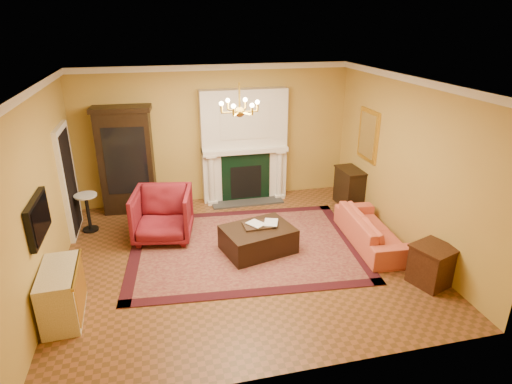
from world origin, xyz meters
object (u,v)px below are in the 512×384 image
object	(u,v)px
commode	(62,293)
console_table	(349,188)
coral_sofa	(373,225)
leather_ottoman	(258,239)
pedestal_table	(88,210)
wingback_armchair	(162,212)
china_cabinet	(127,163)
end_table	(432,266)

from	to	relation	value
commode	console_table	world-z (taller)	console_table
coral_sofa	console_table	distance (m)	1.80
leather_ottoman	commode	bearing A→B (deg)	-173.84
pedestal_table	commode	size ratio (longest dim) A/B	0.75
pedestal_table	coral_sofa	distance (m)	5.42
console_table	wingback_armchair	bearing A→B (deg)	-173.57
console_table	commode	bearing A→B (deg)	-156.74
commode	coral_sofa	distance (m)	5.24
pedestal_table	coral_sofa	size ratio (longest dim) A/B	0.39
china_cabinet	end_table	bearing A→B (deg)	-35.65
pedestal_table	leather_ottoman	world-z (taller)	pedestal_table
china_cabinet	commode	size ratio (longest dim) A/B	2.14
commode	end_table	xyz separation A→B (m)	(5.45, -0.46, -0.07)
china_cabinet	coral_sofa	distance (m)	5.11
console_table	leather_ottoman	distance (m)	2.91
china_cabinet	wingback_armchair	distance (m)	1.70
pedestal_table	commode	bearing A→B (deg)	-90.64
wingback_armchair	pedestal_table	bearing A→B (deg)	165.43
pedestal_table	leather_ottoman	size ratio (longest dim) A/B	0.64
pedestal_table	china_cabinet	bearing A→B (deg)	46.76
console_table	leather_ottoman	world-z (taller)	console_table
end_table	wingback_armchair	bearing A→B (deg)	148.14
coral_sofa	end_table	xyz separation A→B (m)	(0.29, -1.39, -0.08)
console_table	pedestal_table	bearing A→B (deg)	177.27
wingback_armchair	commode	bearing A→B (deg)	-114.86
wingback_armchair	console_table	xyz separation A→B (m)	(4.07, 0.66, -0.13)
china_cabinet	leather_ottoman	world-z (taller)	china_cabinet
china_cabinet	console_table	xyz separation A→B (m)	(4.71, -0.82, -0.68)
pedestal_table	console_table	world-z (taller)	console_table
china_cabinet	wingback_armchair	xyz separation A→B (m)	(0.63, -1.48, -0.55)
commode	china_cabinet	bearing A→B (deg)	74.74
commode	wingback_armchair	bearing A→B (deg)	52.32
end_table	china_cabinet	bearing A→B (deg)	139.48
commode	end_table	distance (m)	5.47
leather_ottoman	wingback_armchair	bearing A→B (deg)	136.84
coral_sofa	commode	bearing A→B (deg)	104.16
wingback_armchair	leather_ottoman	distance (m)	1.87
china_cabinet	leather_ottoman	bearing A→B (deg)	-41.60
end_table	console_table	size ratio (longest dim) A/B	0.77
coral_sofa	end_table	size ratio (longest dim) A/B	3.19
leather_ottoman	pedestal_table	bearing A→B (deg)	138.60
wingback_armchair	pedestal_table	size ratio (longest dim) A/B	1.40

